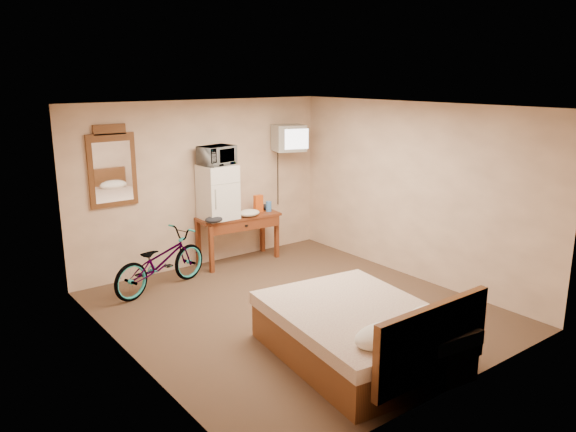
% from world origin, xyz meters
% --- Properties ---
extents(room, '(4.60, 4.64, 2.50)m').
position_xyz_m(room, '(-0.00, 0.00, 1.25)').
color(room, '#4D3B26').
rests_on(room, ground).
extents(desk, '(1.33, 0.62, 0.75)m').
position_xyz_m(desk, '(0.44, 2.00, 0.62)').
color(desk, brown).
rests_on(desk, floor).
extents(mini_fridge, '(0.50, 0.49, 0.81)m').
position_xyz_m(mini_fridge, '(0.11, 2.04, 1.16)').
color(mini_fridge, white).
rests_on(mini_fridge, desk).
extents(microwave, '(0.57, 0.45, 0.28)m').
position_xyz_m(microwave, '(0.11, 2.04, 1.70)').
color(microwave, white).
rests_on(microwave, mini_fridge).
extents(snack_bag, '(0.14, 0.09, 0.27)m').
position_xyz_m(snack_bag, '(0.81, 2.01, 0.89)').
color(snack_bag, '#CB4B12').
rests_on(snack_bag, desk).
extents(blue_cup, '(0.09, 0.09, 0.16)m').
position_xyz_m(blue_cup, '(0.97, 1.95, 0.83)').
color(blue_cup, '#3F80D7').
rests_on(blue_cup, desk).
extents(cloth_cream, '(0.34, 0.26, 0.11)m').
position_xyz_m(cloth_cream, '(0.54, 1.87, 0.80)').
color(cloth_cream, silver).
rests_on(cloth_cream, desk).
extents(cloth_dark_a, '(0.27, 0.20, 0.10)m').
position_xyz_m(cloth_dark_a, '(-0.09, 1.84, 0.80)').
color(cloth_dark_a, black).
rests_on(cloth_dark_a, desk).
extents(cloth_dark_b, '(0.19, 0.15, 0.09)m').
position_xyz_m(cloth_dark_b, '(1.01, 2.09, 0.79)').
color(cloth_dark_b, black).
rests_on(cloth_dark_b, desk).
extents(crt_television, '(0.57, 0.64, 0.41)m').
position_xyz_m(crt_television, '(1.42, 2.02, 1.87)').
color(crt_television, black).
rests_on(crt_television, room).
extents(wall_mirror, '(0.66, 0.04, 1.11)m').
position_xyz_m(wall_mirror, '(-1.38, 2.27, 1.64)').
color(wall_mirror, brown).
rests_on(wall_mirror, room).
extents(bicycle, '(1.61, 0.92, 0.80)m').
position_xyz_m(bicycle, '(-1.03, 1.67, 0.40)').
color(bicycle, black).
rests_on(bicycle, floor).
extents(bed, '(1.73, 2.15, 0.90)m').
position_xyz_m(bed, '(-0.23, -1.38, 0.30)').
color(bed, brown).
rests_on(bed, floor).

